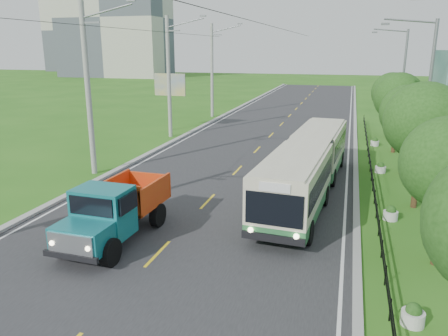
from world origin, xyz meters
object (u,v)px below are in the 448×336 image
at_px(planter_near, 391,214).
at_px(dump_truck, 115,207).
at_px(billboard_right, 439,79).
at_px(tree_third, 424,125).
at_px(tree_fourth, 408,115).
at_px(tree_fifth, 399,100).
at_px(tree_back, 392,94).
at_px(pole_near, 88,89).
at_px(planter_front, 413,315).
at_px(planter_far, 375,142).
at_px(planter_mid, 381,168).
at_px(pole_mid, 169,77).
at_px(bus, 308,163).
at_px(billboard_left, 170,88).
at_px(pole_far, 212,70).
at_px(streetlight_mid, 426,93).
at_px(streetlight_far, 401,78).

bearing_deg(planter_near, dump_truck, -153.88).
bearing_deg(billboard_right, planter_near, -104.80).
bearing_deg(tree_third, tree_fourth, 90.00).
xyz_separation_m(tree_fifth, tree_back, (-0.00, 6.00, -0.20)).
relative_size(pole_near, dump_truck, 1.72).
relative_size(planter_front, planter_far, 1.00).
xyz_separation_m(planter_mid, dump_truck, (-10.71, -13.25, 1.08)).
relative_size(pole_mid, bus, 0.67).
distance_m(pole_mid, planter_front, 28.92).
xyz_separation_m(pole_near, bus, (12.92, -0.48, -3.37)).
height_order(tree_third, tree_back, tree_third).
distance_m(tree_fifth, billboard_left, 19.74).
relative_size(planter_mid, billboard_right, 0.09).
height_order(pole_far, billboard_right, pole_far).
distance_m(pole_mid, planter_near, 23.08).
relative_size(pole_near, planter_far, 14.93).
height_order(tree_fifth, billboard_left, tree_fifth).
height_order(tree_fifth, planter_front, tree_fifth).
distance_m(tree_back, planter_far, 5.48).
xyz_separation_m(billboard_right, dump_truck, (-14.41, -19.25, -3.98)).
height_order(pole_mid, pole_far, same).
bearing_deg(pole_near, tree_fifth, 31.59).
xyz_separation_m(tree_third, billboard_left, (-19.36, 15.86, -0.12)).
bearing_deg(dump_truck, billboard_right, 55.00).
relative_size(tree_fourth, streetlight_mid, 0.60).
distance_m(pole_near, tree_fifth, 21.31).
xyz_separation_m(pole_far, tree_fifth, (18.12, -12.86, -1.24)).
relative_size(pole_mid, tree_third, 1.67).
distance_m(tree_fifth, streetlight_mid, 6.28).
xyz_separation_m(pole_far, planter_front, (16.86, -35.00, -4.81)).
relative_size(pole_near, pole_far, 1.00).
height_order(pole_mid, tree_third, pole_mid).
distance_m(tree_fourth, tree_back, 12.00).
relative_size(pole_far, bus, 0.67).
relative_size(pole_far, dump_truck, 1.72).
relative_size(pole_mid, billboard_left, 1.92).
bearing_deg(dump_truck, tree_back, 66.58).
bearing_deg(streetlight_far, tree_fifth, -95.71).
height_order(streetlight_mid, dump_truck, streetlight_mid).
relative_size(planter_front, planter_near, 1.00).
relative_size(pole_mid, tree_back, 1.82).
relative_size(pole_mid, billboard_right, 1.37).
relative_size(tree_fifth, dump_truck, 1.00).
xyz_separation_m(pole_near, planter_mid, (16.86, 5.00, -4.81)).
distance_m(planter_front, planter_mid, 16.00).
xyz_separation_m(tree_fourth, planter_mid, (-1.26, -0.14, -3.30)).
height_order(pole_near, streetlight_mid, pole_near).
bearing_deg(billboard_left, planter_far, -6.31).
xyz_separation_m(pole_near, dump_truck, (6.15, -8.25, -3.73)).
relative_size(streetlight_mid, billboard_left, 1.74).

